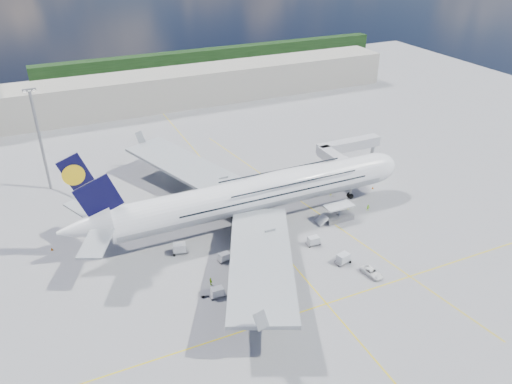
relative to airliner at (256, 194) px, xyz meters
name	(u,v)px	position (x,y,z in m)	size (l,w,h in m)	color
ground	(275,244)	(-0.26, -10.00, -6.87)	(300.00, 300.00, 0.00)	gray
taxi_line_main	(275,244)	(-0.26, -10.00, -6.86)	(0.25, 220.00, 0.01)	#DBC20B
taxi_line_cross	(327,304)	(-0.26, -30.00, -6.86)	(120.00, 0.25, 0.01)	#DBC20B
taxi_line_diag	(310,208)	(13.74, 0.00, -6.86)	(0.25, 100.00, 0.01)	#DBC20B
airliner	(256,194)	(0.00, 0.00, 0.00)	(77.26, 79.15, 23.71)	white
jet_bridge	(344,152)	(29.55, 10.94, -0.02)	(18.80, 12.10, 8.50)	#B7B7BC
cargo_loader	(337,215)	(16.56, -7.11, -5.62)	(8.53, 3.20, 3.67)	silver
light_mast	(40,139)	(-40.26, 35.00, 6.34)	(3.00, 0.70, 25.50)	gray
terminal	(156,91)	(-0.26, 85.00, -0.87)	(180.00, 16.00, 12.00)	#B2AD9E
tree_line	(217,57)	(39.74, 130.00, -2.87)	(160.00, 6.00, 8.00)	#193814
dolly_row_a	(217,292)	(-16.86, -20.29, -5.89)	(2.96, 1.69, 1.82)	gray
dolly_row_b	(224,257)	(-11.86, -10.91, -5.95)	(2.91, 1.88, 1.71)	gray
dolly_row_c	(209,292)	(-18.07, -19.03, -6.52)	(3.43, 2.42, 0.46)	gray
dolly_back	(180,248)	(-19.05, -4.77, -5.71)	(3.75, 2.60, 2.16)	gray
dolly_nose_far	(313,241)	(6.74, -13.41, -5.86)	(3.05, 1.74, 1.88)	gray
dolly_nose_near	(343,258)	(8.84, -21.18, -5.77)	(3.55, 2.47, 2.04)	gray
baggage_tug	(245,257)	(-8.19, -12.38, -6.10)	(2.97, 1.74, 1.75)	silver
catering_truck_inner	(230,193)	(-1.74, 11.13, -4.97)	(7.19, 4.19, 4.02)	gray
catering_truck_outer	(167,154)	(-9.28, 38.90, -4.94)	(7.02, 2.83, 4.16)	gray
service_van	(372,272)	(11.64, -26.64, -6.22)	(2.14, 4.64, 1.29)	white
crew_nose	(331,192)	(21.16, 2.84, -5.92)	(0.69, 0.45, 1.90)	#DEEF19
crew_loader	(368,208)	(25.15, -6.72, -6.08)	(0.77, 0.60, 1.57)	#A9FF1A
crew_wing	(211,281)	(-16.84, -16.84, -6.07)	(0.94, 0.39, 1.60)	#A7E618
crew_van	(348,206)	(21.35, -4.07, -5.99)	(0.85, 0.56, 1.75)	#E1EF19
crew_tug	(272,300)	(-8.87, -26.09, -6.09)	(1.01, 0.58, 1.56)	#DCED18
cone_nose	(373,188)	(32.61, 1.60, -6.56)	(0.50, 0.50, 0.64)	#D5670B
cone_wing_left_inner	(213,211)	(-7.41, 7.61, -6.57)	(0.48, 0.48, 0.61)	#D5670B
cone_wing_left_outer	(183,174)	(-8.11, 28.62, -6.63)	(0.38, 0.38, 0.49)	#D5670B
cone_wing_right_inner	(264,248)	(-3.18, -10.75, -6.56)	(0.50, 0.50, 0.63)	#D5670B
cone_wing_right_outer	(268,286)	(-7.61, -21.78, -6.57)	(0.49, 0.49, 0.63)	#D5670B
cone_tail	(52,249)	(-42.33, 6.88, -6.56)	(0.50, 0.50, 0.64)	#D5670B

